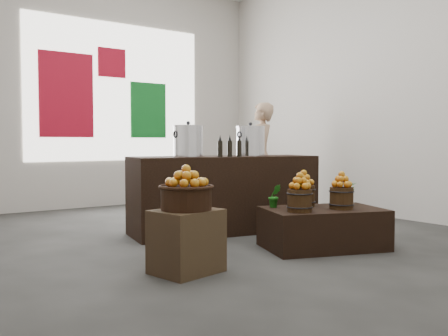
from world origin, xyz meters
TOP-DOWN VIEW (x-y plane):
  - ground at (0.00, 0.00)m, footprint 7.00×7.00m
  - back_wall at (0.00, 3.50)m, footprint 6.00×0.04m
  - back_opening at (0.30, 3.48)m, footprint 3.20×0.02m
  - deco_red_left at (-0.60, 3.47)m, footprint 0.90×0.04m
  - deco_green_right at (0.90, 3.47)m, footprint 0.70×0.04m
  - deco_red_upper at (0.20, 3.47)m, footprint 0.50×0.04m
  - crate at (-1.09, -1.16)m, footprint 0.62×0.54m
  - wicker_basket at (-1.09, -1.16)m, footprint 0.43×0.43m
  - apples_in_basket at (-1.09, -1.16)m, footprint 0.34×0.34m
  - display_table at (0.59, -1.15)m, footprint 1.40×1.12m
  - apple_bucket_front_left at (0.21, -1.19)m, footprint 0.24×0.24m
  - apples_in_bucket_front_left at (0.21, -1.19)m, footprint 0.18×0.18m
  - apple_bucket_front_right at (0.71, -1.29)m, footprint 0.24×0.24m
  - apples_in_bucket_front_right at (0.71, -1.29)m, footprint 0.18×0.18m
  - apple_bucket_rear at (0.55, -0.90)m, footprint 0.24×0.24m
  - apples_in_bucket_rear at (0.55, -0.90)m, footprint 0.18×0.18m
  - herb_garnish_right at (1.03, -1.08)m, footprint 0.23×0.21m
  - herb_garnish_left at (0.23, -0.80)m, footprint 0.17×0.15m
  - counter at (0.30, 0.24)m, footprint 2.41×1.16m
  - stock_pot_left at (-0.16, 0.33)m, footprint 0.36×0.36m
  - stock_pot_center at (0.66, 0.17)m, footprint 0.36×0.36m
  - oil_cruets at (0.26, 0.01)m, footprint 0.26×0.11m
  - shopper at (1.99, 1.56)m, footprint 0.77×0.72m

SIDE VIEW (x-z plane):
  - ground at x=0.00m, z-range 0.00..0.00m
  - display_table at x=0.59m, z-range 0.00..0.42m
  - crate at x=-1.09m, z-range 0.00..0.54m
  - counter at x=0.30m, z-range 0.00..0.95m
  - apple_bucket_front_left at x=0.21m, z-range 0.42..0.65m
  - apple_bucket_front_right at x=0.71m, z-range 0.42..0.65m
  - apple_bucket_rear at x=0.55m, z-range 0.42..0.65m
  - herb_garnish_left at x=0.23m, z-range 0.42..0.67m
  - herb_garnish_right at x=1.03m, z-range 0.42..0.67m
  - wicker_basket at x=-1.09m, z-range 0.54..0.74m
  - apples_in_bucket_front_left at x=0.21m, z-range 0.65..0.81m
  - apples_in_bucket_front_right at x=0.71m, z-range 0.65..0.81m
  - apples_in_bucket_rear at x=0.55m, z-range 0.65..0.81m
  - apples_in_basket at x=-1.09m, z-range 0.74..0.92m
  - shopper at x=1.99m, z-range 0.00..1.77m
  - oil_cruets at x=0.26m, z-range 0.95..1.21m
  - stock_pot_left at x=-0.16m, z-range 0.95..1.30m
  - stock_pot_center at x=0.66m, z-range 0.95..1.30m
  - deco_green_right at x=0.90m, z-range 1.20..2.20m
  - deco_red_left at x=-0.60m, z-range 1.20..2.60m
  - back_wall at x=0.00m, z-range 0.00..4.00m
  - back_opening at x=0.30m, z-range 0.80..3.20m
  - deco_red_upper at x=0.20m, z-range 2.25..2.75m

